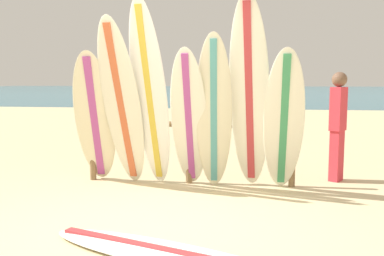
# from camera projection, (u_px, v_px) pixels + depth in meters

# --- Properties ---
(ground_plane) EXTENTS (120.00, 120.00, 0.00)m
(ground_plane) POSITION_uv_depth(u_px,v_px,m) (144.00, 235.00, 4.07)
(ground_plane) COLOR beige
(ocean_water) EXTENTS (120.00, 80.00, 0.01)m
(ocean_water) POSITION_uv_depth(u_px,v_px,m) (247.00, 90.00, 61.08)
(ocean_water) COLOR teal
(ocean_water) RESTS_ON ground
(surfboard_rack) EXTENTS (3.02, 0.09, 1.01)m
(surfboard_rack) POSITION_uv_depth(u_px,v_px,m) (189.00, 138.00, 6.05)
(surfboard_rack) COLOR olive
(surfboard_rack) RESTS_ON ground
(surfboard_leaning_far_left) EXTENTS (0.68, 0.93, 1.89)m
(surfboard_leaning_far_left) POSITION_uv_depth(u_px,v_px,m) (95.00, 119.00, 5.94)
(surfboard_leaning_far_left) COLOR beige
(surfboard_leaning_far_left) RESTS_ON ground
(surfboard_leaning_left) EXTENTS (0.65, 0.95, 2.31)m
(surfboard_leaning_left) POSITION_uv_depth(u_px,v_px,m) (122.00, 105.00, 5.71)
(surfboard_leaning_left) COLOR silver
(surfboard_leaning_left) RESTS_ON ground
(surfboard_leaning_center_left) EXTENTS (0.57, 0.92, 2.54)m
(surfboard_leaning_center_left) POSITION_uv_depth(u_px,v_px,m) (150.00, 97.00, 5.64)
(surfboard_leaning_center_left) COLOR white
(surfboard_leaning_center_left) RESTS_ON ground
(surfboard_leaning_center) EXTENTS (0.50, 0.79, 1.92)m
(surfboard_leaning_center) POSITION_uv_depth(u_px,v_px,m) (189.00, 119.00, 5.71)
(surfboard_leaning_center) COLOR white
(surfboard_leaning_center) RESTS_ON ground
(surfboard_leaning_center_right) EXTENTS (0.52, 0.60, 2.11)m
(surfboard_leaning_center_right) POSITION_uv_depth(u_px,v_px,m) (214.00, 113.00, 5.63)
(surfboard_leaning_center_right) COLOR beige
(surfboard_leaning_center_right) RESTS_ON ground
(surfboard_leaning_right) EXTENTS (0.64, 0.88, 2.57)m
(surfboard_leaning_right) POSITION_uv_depth(u_px,v_px,m) (249.00, 96.00, 5.58)
(surfboard_leaning_right) COLOR white
(surfboard_leaning_right) RESTS_ON ground
(surfboard_leaning_far_right) EXTENTS (0.53, 0.77, 1.90)m
(surfboard_leaning_far_right) POSITION_uv_depth(u_px,v_px,m) (284.00, 122.00, 5.48)
(surfboard_leaning_far_right) COLOR white
(surfboard_leaning_far_right) RESTS_ON ground
(surfboard_lying_on_sand) EXTENTS (2.37, 1.21, 0.08)m
(surfboard_lying_on_sand) POSITION_uv_depth(u_px,v_px,m) (164.00, 253.00, 3.56)
(surfboard_lying_on_sand) COLOR white
(surfboard_lying_on_sand) RESTS_ON ground
(beachgoer_standing) EXTENTS (0.28, 0.31, 1.61)m
(beachgoer_standing) POSITION_uv_depth(u_px,v_px,m) (338.00, 122.00, 6.16)
(beachgoer_standing) COLOR #D8333F
(beachgoer_standing) RESTS_ON ground
(small_boat_offshore) EXTENTS (2.81, 1.51, 0.71)m
(small_boat_offshore) POSITION_uv_depth(u_px,v_px,m) (190.00, 98.00, 29.20)
(small_boat_offshore) COLOR #333842
(small_boat_offshore) RESTS_ON ocean_water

